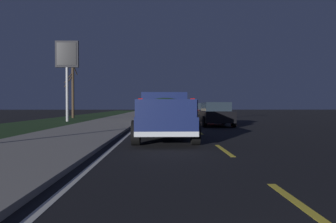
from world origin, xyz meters
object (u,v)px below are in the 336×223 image
at_px(pickup_truck, 164,114).
at_px(bare_tree_far, 73,89).
at_px(sedan_silver, 160,113).
at_px(gas_price_sign, 67,61).
at_px(sedan_black, 215,114).
at_px(sedan_red, 201,112).
at_px(sedan_tan, 162,110).

xyz_separation_m(pickup_truck, bare_tree_far, (20.66, 9.63, 2.14)).
relative_size(sedan_silver, gas_price_sign, 0.66).
xyz_separation_m(sedan_black, sedan_silver, (2.99, 3.63, 0.00)).
distance_m(sedan_silver, sedan_red, 5.20).
relative_size(sedan_black, sedan_tan, 1.00).
relative_size(pickup_truck, sedan_silver, 1.23).
bearing_deg(sedan_red, gas_price_sign, 95.88).
relative_size(pickup_truck, sedan_black, 1.24).
distance_m(sedan_black, sedan_silver, 4.70).
distance_m(pickup_truck, sedan_tan, 24.66).
xyz_separation_m(pickup_truck, sedan_red, (14.62, -3.31, -0.20)).
xyz_separation_m(sedan_silver, sedan_tan, (13.84, -0.22, 0.00)).
bearing_deg(gas_price_sign, sedan_tan, -35.41).
distance_m(pickup_truck, sedan_black, 8.54).
bearing_deg(pickup_truck, gas_price_sign, 30.70).
distance_m(sedan_tan, gas_price_sign, 14.39).
height_order(sedan_black, bare_tree_far, bare_tree_far).
distance_m(pickup_truck, bare_tree_far, 22.89).
bearing_deg(sedan_tan, sedan_black, -168.52).
bearing_deg(sedan_black, sedan_red, 0.70).
xyz_separation_m(pickup_truck, sedan_tan, (24.66, 0.03, -0.20)).
distance_m(sedan_black, sedan_tan, 17.17).
height_order(pickup_truck, sedan_black, pickup_truck).
xyz_separation_m(pickup_truck, sedan_black, (7.83, -3.39, -0.20)).
bearing_deg(sedan_black, sedan_silver, 50.56).
relative_size(sedan_silver, sedan_tan, 1.00).
height_order(pickup_truck, bare_tree_far, bare_tree_far).
height_order(sedan_black, sedan_silver, same).
xyz_separation_m(sedan_silver, gas_price_sign, (2.64, 7.75, 4.25)).
bearing_deg(sedan_tan, bare_tree_far, 112.65).
height_order(sedan_tan, bare_tree_far, bare_tree_far).
bearing_deg(gas_price_sign, sedan_black, -116.31).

